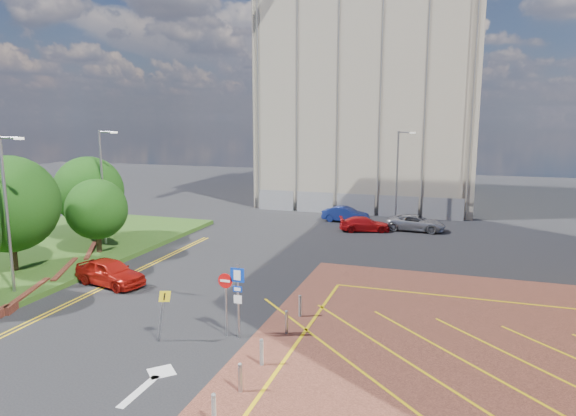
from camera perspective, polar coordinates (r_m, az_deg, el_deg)
The scene contains 17 objects.
ground at distance 21.75m, azimuth -7.83°, elevation -14.93°, with size 140.00×140.00×0.00m, color black.
retaining_wall at distance 29.84m, azimuth -27.16°, elevation -8.56°, with size 6.06×20.33×0.40m.
tree_b at distance 33.58m, azimuth -28.57°, elevation 0.39°, with size 5.60×5.60×6.74m.
tree_c at distance 36.02m, azimuth -20.49°, elevation -0.12°, with size 4.00×4.00×4.90m.
tree_d at distance 40.09m, azimuth -21.27°, elevation 1.78°, with size 5.00×5.00×6.08m.
lamp_left_near at distance 29.26m, azimuth -28.71°, elevation -0.03°, with size 1.53×0.16×8.00m.
lamp_left_far at distance 37.93m, azimuth -19.85°, elevation 2.64°, with size 1.53×0.16×8.00m.
lamp_back at distance 46.17m, azimuth 12.12°, elevation 3.86°, with size 1.53×0.16×8.00m.
sign_cluster at distance 21.72m, azimuth -6.10°, elevation -9.36°, with size 1.17×0.12×3.20m.
warning_sign at distance 21.93m, azimuth -13.77°, elevation -10.87°, with size 0.64×0.39×2.25m.
bollard_row at distance 19.33m, azimuth -3.69°, elevation -16.67°, with size 0.14×11.14×0.90m.
construction_building at distance 58.37m, azimuth 9.58°, elevation 11.72°, with size 21.20×19.20×22.00m, color #9E9281.
construction_fence at distance 48.99m, azimuth 8.65°, elevation 0.35°, with size 21.60×0.06×2.00m, color gray.
car_red_left at distance 30.14m, azimuth -19.16°, elevation -6.74°, with size 1.74×4.33×1.48m, color #B2170F.
car_blue_back at distance 45.72m, azimuth 6.42°, elevation -0.71°, with size 1.43×4.09×1.35m, color navy.
car_red_back at distance 42.21m, azimuth 8.50°, elevation -1.78°, with size 1.65×4.07×1.18m, color red.
car_silver_back at distance 43.24m, azimuth 14.01°, elevation -1.60°, with size 2.17×4.70×1.31m, color #A1A0A7.
Camera 1 is at (8.76, -17.68, 9.15)m, focal length 32.00 mm.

